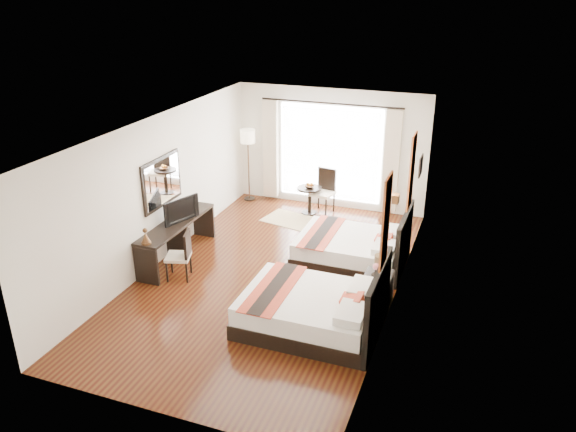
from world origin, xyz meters
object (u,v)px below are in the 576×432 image
(floor_lamp, at_px, (248,141))
(television, at_px, (179,209))
(nightstand, at_px, (377,289))
(vase, at_px, (375,276))
(fruit_bowl, at_px, (310,187))
(table_lamp, at_px, (381,262))
(console_desk, at_px, (177,240))
(window_chair, at_px, (323,200))
(bed_near, at_px, (315,310))
(bed_far, at_px, (354,248))
(desk_chair, at_px, (180,264))
(side_table, at_px, (309,200))

(floor_lamp, bearing_deg, television, -90.34)
(nightstand, bearing_deg, vase, -107.92)
(vase, bearing_deg, fruit_bowl, 123.45)
(floor_lamp, bearing_deg, nightstand, -42.84)
(fruit_bowl, bearing_deg, floor_lamp, 167.70)
(table_lamp, xyz_separation_m, console_desk, (-4.00, 0.21, -0.36))
(floor_lamp, bearing_deg, window_chair, -4.79)
(bed_near, xyz_separation_m, floor_lamp, (-3.19, 4.69, 1.18))
(bed_far, height_order, desk_chair, bed_far)
(desk_chair, relative_size, fruit_bowl, 4.15)
(fruit_bowl, xyz_separation_m, window_chair, (0.26, 0.20, -0.36))
(nightstand, height_order, floor_lamp, floor_lamp)
(vase, xyz_separation_m, console_desk, (-3.96, 0.42, -0.20))
(bed_far, xyz_separation_m, desk_chair, (-2.83, -1.68, -0.02))
(television, bearing_deg, nightstand, -75.44)
(table_lamp, relative_size, television, 0.43)
(bed_far, height_order, nightstand, bed_far)
(nightstand, xyz_separation_m, console_desk, (-4.00, 0.32, 0.11))
(bed_near, bearing_deg, table_lamp, 55.34)
(nightstand, relative_size, window_chair, 0.55)
(vase, bearing_deg, window_chair, 118.85)
(bed_far, xyz_separation_m, table_lamp, (0.73, -1.21, 0.44))
(console_desk, distance_m, television, 0.62)
(vase, height_order, fruit_bowl, fruit_bowl)
(floor_lamp, relative_size, fruit_bowl, 8.03)
(table_lamp, height_order, vase, table_lamp)
(television, bearing_deg, floor_lamp, 20.48)
(console_desk, distance_m, fruit_bowl, 3.45)
(table_lamp, xyz_separation_m, floor_lamp, (-3.96, 3.56, 0.75))
(side_table, distance_m, fruit_bowl, 0.35)
(floor_lamp, bearing_deg, console_desk, -90.68)
(television, height_order, floor_lamp, floor_lamp)
(table_lamp, distance_m, fruit_bowl, 3.93)
(table_lamp, xyz_separation_m, side_table, (-2.30, 3.23, -0.42))
(nightstand, bearing_deg, window_chair, 119.93)
(console_desk, relative_size, desk_chair, 2.42)
(television, height_order, side_table, television)
(television, bearing_deg, bed_far, -54.03)
(table_lamp, height_order, television, television)
(nightstand, bearing_deg, television, 173.74)
(vase, relative_size, desk_chair, 0.16)
(desk_chair, bearing_deg, bed_far, -166.93)
(bed_near, height_order, desk_chair, bed_near)
(console_desk, bearing_deg, floor_lamp, 89.32)
(console_desk, relative_size, fruit_bowl, 10.03)
(desk_chair, distance_m, window_chair, 4.16)
(bed_near, xyz_separation_m, side_table, (-1.52, 4.35, 0.01))
(nightstand, relative_size, console_desk, 0.26)
(console_desk, height_order, fruit_bowl, console_desk)
(bed_near, relative_size, bed_far, 1.05)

